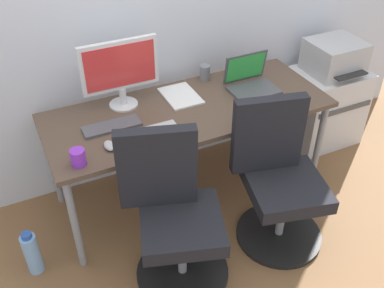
{
  "coord_description": "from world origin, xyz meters",
  "views": [
    {
      "loc": [
        -1.0,
        -2.15,
        2.19
      ],
      "look_at": [
        0.0,
        -0.05,
        0.46
      ],
      "focal_mm": 41.73,
      "sensor_mm": 36.0,
      "label": 1
    }
  ],
  "objects_px": {
    "printer": "(334,57)",
    "open_laptop": "(250,81)",
    "desktop_monitor": "(120,69)",
    "office_chair_left": "(174,217)",
    "water_bottle_on_floor": "(32,253)",
    "side_cabinet": "(324,106)",
    "coffee_mug": "(78,157)",
    "office_chair_right": "(278,181)"
  },
  "relations": [
    {
      "from": "printer",
      "to": "open_laptop",
      "type": "xyz_separation_m",
      "value": [
        -0.78,
        -0.08,
        0.02
      ]
    },
    {
      "from": "printer",
      "to": "desktop_monitor",
      "type": "distance_m",
      "value": 1.63
    },
    {
      "from": "office_chair_left",
      "to": "water_bottle_on_floor",
      "type": "xyz_separation_m",
      "value": [
        -0.75,
        0.34,
        -0.28
      ]
    },
    {
      "from": "side_cabinet",
      "to": "open_laptop",
      "type": "xyz_separation_m",
      "value": [
        -0.78,
        -0.08,
        0.45
      ]
    },
    {
      "from": "printer",
      "to": "side_cabinet",
      "type": "bearing_deg",
      "value": 90.0
    },
    {
      "from": "desktop_monitor",
      "to": "open_laptop",
      "type": "bearing_deg",
      "value": -10.8
    },
    {
      "from": "coffee_mug",
      "to": "side_cabinet",
      "type": "bearing_deg",
      "value": 10.93
    },
    {
      "from": "open_laptop",
      "to": "coffee_mug",
      "type": "xyz_separation_m",
      "value": [
        -1.23,
        -0.31,
        -0.01
      ]
    },
    {
      "from": "side_cabinet",
      "to": "coffee_mug",
      "type": "height_order",
      "value": "coffee_mug"
    },
    {
      "from": "side_cabinet",
      "to": "printer",
      "type": "distance_m",
      "value": 0.43
    },
    {
      "from": "office_chair_left",
      "to": "desktop_monitor",
      "type": "bearing_deg",
      "value": 89.72
    },
    {
      "from": "office_chair_left",
      "to": "open_laptop",
      "type": "height_order",
      "value": "office_chair_left"
    },
    {
      "from": "office_chair_right",
      "to": "open_laptop",
      "type": "relative_size",
      "value": 3.03
    },
    {
      "from": "side_cabinet",
      "to": "water_bottle_on_floor",
      "type": "distance_m",
      "value": 2.4
    },
    {
      "from": "open_laptop",
      "to": "coffee_mug",
      "type": "distance_m",
      "value": 1.27
    },
    {
      "from": "printer",
      "to": "open_laptop",
      "type": "relative_size",
      "value": 1.29
    },
    {
      "from": "printer",
      "to": "water_bottle_on_floor",
      "type": "distance_m",
      "value": 2.47
    },
    {
      "from": "office_chair_left",
      "to": "coffee_mug",
      "type": "xyz_separation_m",
      "value": [
        -0.4,
        0.31,
        0.33
      ]
    },
    {
      "from": "office_chair_left",
      "to": "open_laptop",
      "type": "relative_size",
      "value": 3.03
    },
    {
      "from": "office_chair_right",
      "to": "desktop_monitor",
      "type": "relative_size",
      "value": 1.96
    },
    {
      "from": "office_chair_left",
      "to": "printer",
      "type": "distance_m",
      "value": 1.79
    },
    {
      "from": "office_chair_right",
      "to": "open_laptop",
      "type": "xyz_separation_m",
      "value": [
        0.15,
        0.62,
        0.33
      ]
    },
    {
      "from": "office_chair_right",
      "to": "open_laptop",
      "type": "bearing_deg",
      "value": 75.99
    },
    {
      "from": "water_bottle_on_floor",
      "to": "printer",
      "type": "bearing_deg",
      "value": 8.67
    },
    {
      "from": "office_chair_right",
      "to": "coffee_mug",
      "type": "bearing_deg",
      "value": 163.8
    },
    {
      "from": "water_bottle_on_floor",
      "to": "desktop_monitor",
      "type": "height_order",
      "value": "desktop_monitor"
    },
    {
      "from": "office_chair_left",
      "to": "coffee_mug",
      "type": "relative_size",
      "value": 10.22
    },
    {
      "from": "water_bottle_on_floor",
      "to": "coffee_mug",
      "type": "bearing_deg",
      "value": -4.31
    },
    {
      "from": "desktop_monitor",
      "to": "open_laptop",
      "type": "relative_size",
      "value": 1.55
    },
    {
      "from": "water_bottle_on_floor",
      "to": "desktop_monitor",
      "type": "xyz_separation_m",
      "value": [
        0.76,
        0.44,
        0.81
      ]
    },
    {
      "from": "printer",
      "to": "desktop_monitor",
      "type": "xyz_separation_m",
      "value": [
        -1.61,
        0.08,
        0.22
      ]
    },
    {
      "from": "water_bottle_on_floor",
      "to": "desktop_monitor",
      "type": "relative_size",
      "value": 0.65
    },
    {
      "from": "open_laptop",
      "to": "coffee_mug",
      "type": "height_order",
      "value": "open_laptop"
    },
    {
      "from": "side_cabinet",
      "to": "coffee_mug",
      "type": "distance_m",
      "value": 2.1
    },
    {
      "from": "office_chair_left",
      "to": "side_cabinet",
      "type": "distance_m",
      "value": 1.77
    },
    {
      "from": "desktop_monitor",
      "to": "printer",
      "type": "bearing_deg",
      "value": -2.71
    },
    {
      "from": "office_chair_right",
      "to": "open_laptop",
      "type": "height_order",
      "value": "office_chair_right"
    },
    {
      "from": "water_bottle_on_floor",
      "to": "open_laptop",
      "type": "distance_m",
      "value": 1.72
    },
    {
      "from": "office_chair_right",
      "to": "open_laptop",
      "type": "distance_m",
      "value": 0.72
    },
    {
      "from": "office_chair_left",
      "to": "open_laptop",
      "type": "distance_m",
      "value": 1.09
    },
    {
      "from": "office_chair_left",
      "to": "open_laptop",
      "type": "bearing_deg",
      "value": 36.56
    },
    {
      "from": "side_cabinet",
      "to": "desktop_monitor",
      "type": "distance_m",
      "value": 1.74
    }
  ]
}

